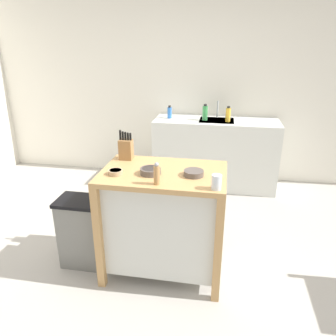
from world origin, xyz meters
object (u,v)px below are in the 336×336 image
Objects in this scene: bowl_stoneware_deep at (194,173)px; bottle_hand_soap at (228,115)px; bottle_dish_soap at (205,113)px; knife_block at (126,149)px; bowl_ceramic_small at (116,172)px; sink_faucet at (218,109)px; bowl_ceramic_wide at (150,171)px; drinking_cup at (217,182)px; pepper_grinder at (157,174)px; kitchen_island at (164,217)px; bottle_spray_cleaner at (170,112)px; trash_bin at (81,231)px.

bottle_hand_soap reaches higher than bowl_stoneware_deep.
knife_block is at bearing -109.02° from bottle_dish_soap.
knife_block is 2.27× the size of bowl_ceramic_small.
sink_faucet is at bearing 87.19° from bowl_stoneware_deep.
drinking_cup is at bearing -20.15° from bowl_ceramic_wide.
bowl_stoneware_deep is 0.68× the size of sink_faucet.
knife_block is 2.39× the size of drinking_cup.
knife_block is 1.15× the size of sink_faucet.
bowl_stoneware_deep is 0.32m from pepper_grinder.
bowl_stoneware_deep is 0.95× the size of bowl_ceramic_wide.
kitchen_island is 0.54m from pepper_grinder.
pepper_grinder is (0.37, -0.47, -0.02)m from knife_block.
bowl_stoneware_deep is 0.72× the size of bottle_dish_soap.
kitchen_island is at bearing -81.59° from bottle_spray_cleaner.
kitchen_island is 1.91m from bottle_dish_soap.
bottle_spray_cleaner is at bearing 86.89° from knife_block.
bowl_stoneware_deep is at bearing -23.77° from knife_block.
bowl_ceramic_small is 0.37m from pepper_grinder.
drinking_cup is at bearing -88.14° from sink_faucet.
knife_block is 0.59m from pepper_grinder.
bowl_stoneware_deep is at bearing 130.01° from drinking_cup.
knife_block is at bearing 148.65° from drinking_cup.
bowl_ceramic_small is at bearing -92.02° from bottle_spray_cleaner.
sink_faucet is 0.24m from bottle_dish_soap.
kitchen_island is 6.50× the size of bowl_stoneware_deep.
bowl_ceramic_small is at bearing -172.62° from bowl_stoneware_deep.
bowl_ceramic_wide is at bearing 159.85° from drinking_cup.
sink_faucet reaches higher than bottle_dish_soap.
trash_bin is 3.78× the size of bottle_spray_cleaner.
bowl_ceramic_small is 0.27m from bowl_ceramic_wide.
knife_block is at bearing -93.11° from bottle_spray_cleaner.
sink_faucet is 1.32× the size of bottle_spray_cleaner.
bowl_stoneware_deep is at bearing -0.50° from trash_bin.
drinking_cup is 2.29m from sink_faucet.
bowl_ceramic_small is 2.00m from bottle_spray_cleaner.
bowl_ceramic_small is at bearing -113.26° from bottle_hand_soap.
knife_block reaches higher than pepper_grinder.
knife_block reaches higher than kitchen_island.
bottle_spray_cleaner is at bearing 175.07° from bottle_hand_soap.
knife_block is at bearing 148.82° from kitchen_island.
knife_block is 0.35m from bowl_ceramic_small.
kitchen_island is 6.17× the size of bowl_ceramic_wide.
sink_faucet is 0.64m from bottle_spray_cleaner.
bottle_dish_soap is (0.19, 2.08, 0.01)m from pepper_grinder.
bottle_spray_cleaner reaches higher than kitchen_island.
bowl_ceramic_wide is 1.95m from bottle_spray_cleaner.
bottle_hand_soap reaches higher than bowl_ceramic_small.
bottle_dish_soap is at bearing 74.66° from bowl_ceramic_small.
knife_block is 0.67m from bowl_stoneware_deep.
sink_faucet is at bearing 78.43° from bowl_ceramic_wide.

